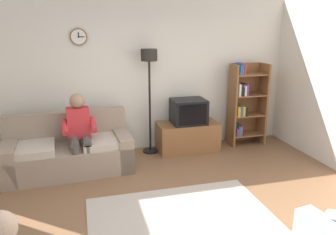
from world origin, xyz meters
TOP-DOWN VIEW (x-y plane):
  - ground_plane at (0.00, 0.00)m, footprint 12.00×12.00m
  - back_wall_assembly at (-0.00, 2.66)m, footprint 6.20×0.17m
  - couch at (-1.28, 1.89)m, footprint 1.95×0.99m
  - tv_stand at (0.80, 2.25)m, footprint 1.10×0.56m
  - tv at (0.80, 2.23)m, footprint 0.60×0.49m
  - bookshelf at (1.96, 2.33)m, footprint 0.68×0.36m
  - floor_lamp at (0.12, 2.35)m, footprint 0.28×0.28m
  - area_rug at (0.03, 0.02)m, footprint 2.20×1.70m
  - person_on_couch at (-1.10, 1.78)m, footprint 0.53×0.55m

SIDE VIEW (x-z plane):
  - ground_plane at x=0.00m, z-range 0.00..0.00m
  - area_rug at x=0.03m, z-range 0.00..0.01m
  - tv_stand at x=0.80m, z-range 0.00..0.53m
  - couch at x=-1.28m, z-range -0.14..0.76m
  - person_on_couch at x=-1.10m, z-range 0.08..1.32m
  - tv at x=0.80m, z-range 0.53..0.97m
  - bookshelf at x=1.96m, z-range 0.01..1.59m
  - back_wall_assembly at x=0.00m, z-range 0.00..2.70m
  - floor_lamp at x=0.12m, z-range 0.53..2.38m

